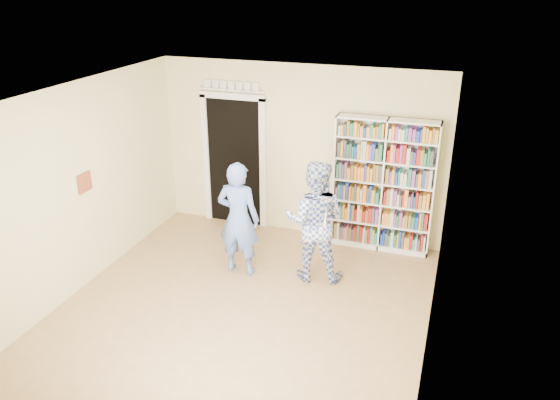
% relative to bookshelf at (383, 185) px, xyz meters
% --- Properties ---
extents(floor, '(5.00, 5.00, 0.00)m').
position_rel_bookshelf_xyz_m(floor, '(-1.35, -2.34, -1.03)').
color(floor, '#967348').
rests_on(floor, ground).
extents(ceiling, '(5.00, 5.00, 0.00)m').
position_rel_bookshelf_xyz_m(ceiling, '(-1.35, -2.34, 1.67)').
color(ceiling, white).
rests_on(ceiling, wall_back).
extents(wall_back, '(4.50, 0.00, 4.50)m').
position_rel_bookshelf_xyz_m(wall_back, '(-1.35, 0.16, 0.32)').
color(wall_back, beige).
rests_on(wall_back, floor).
extents(wall_left, '(0.00, 5.00, 5.00)m').
position_rel_bookshelf_xyz_m(wall_left, '(-3.60, -2.34, 0.32)').
color(wall_left, beige).
rests_on(wall_left, floor).
extents(wall_right, '(0.00, 5.00, 5.00)m').
position_rel_bookshelf_xyz_m(wall_right, '(0.90, -2.34, 0.32)').
color(wall_right, beige).
rests_on(wall_right, floor).
extents(bookshelf, '(1.48, 0.28, 2.03)m').
position_rel_bookshelf_xyz_m(bookshelf, '(0.00, 0.00, 0.00)').
color(bookshelf, white).
rests_on(bookshelf, floor).
extents(doorway, '(1.10, 0.08, 2.43)m').
position_rel_bookshelf_xyz_m(doorway, '(-2.45, 0.13, 0.15)').
color(doorway, black).
rests_on(doorway, floor).
extents(wall_art, '(0.03, 0.25, 0.25)m').
position_rel_bookshelf_xyz_m(wall_art, '(-3.58, -2.14, 0.37)').
color(wall_art, brown).
rests_on(wall_art, wall_left).
extents(man_blue, '(0.60, 0.40, 1.63)m').
position_rel_bookshelf_xyz_m(man_blue, '(-1.74, -1.38, -0.21)').
color(man_blue, '#5D7DCF').
rests_on(man_blue, floor).
extents(man_plaid, '(0.91, 0.76, 1.70)m').
position_rel_bookshelf_xyz_m(man_plaid, '(-0.72, -1.18, -0.18)').
color(man_plaid, '#334B9D').
rests_on(man_plaid, floor).
extents(paper_sheet, '(0.21, 0.03, 0.29)m').
position_rel_bookshelf_xyz_m(paper_sheet, '(-0.62, -1.37, -0.05)').
color(paper_sheet, white).
rests_on(paper_sheet, man_plaid).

